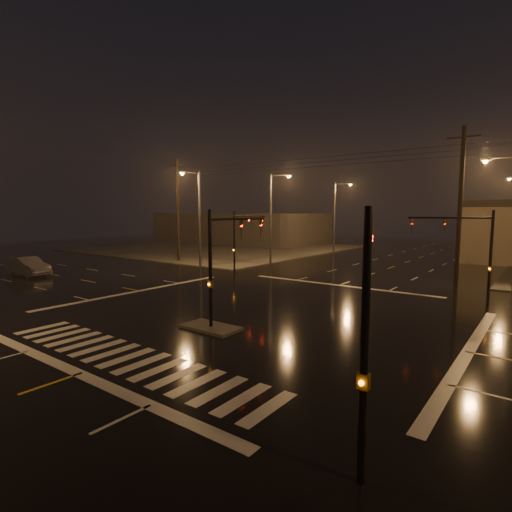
% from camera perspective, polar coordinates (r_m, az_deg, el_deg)
% --- Properties ---
extents(ground, '(140.00, 140.00, 0.00)m').
position_cam_1_polar(ground, '(23.56, 0.28, -8.13)').
color(ground, black).
rests_on(ground, ground).
extents(sidewalk_nw, '(36.00, 36.00, 0.12)m').
position_cam_1_polar(sidewalk_nw, '(65.33, -5.35, 1.18)').
color(sidewalk_nw, '#484641').
rests_on(sidewalk_nw, ground).
extents(median_island, '(3.00, 1.60, 0.15)m').
position_cam_1_polar(median_island, '(20.57, -6.44, -10.11)').
color(median_island, '#484641').
rests_on(median_island, ground).
extents(crosswalk, '(15.00, 2.60, 0.01)m').
position_cam_1_polar(crosswalk, '(17.47, -18.03, -13.65)').
color(crosswalk, beige).
rests_on(crosswalk, ground).
extents(stop_bar_near, '(16.00, 0.50, 0.01)m').
position_cam_1_polar(stop_bar_near, '(16.48, -23.90, -15.12)').
color(stop_bar_near, beige).
rests_on(stop_bar_near, ground).
extents(stop_bar_far, '(16.00, 0.50, 0.01)m').
position_cam_1_polar(stop_bar_far, '(32.87, 11.74, -4.11)').
color(stop_bar_far, beige).
rests_on(stop_bar_far, ground).
extents(commercial_block, '(30.00, 18.00, 5.60)m').
position_cam_1_polar(commercial_block, '(77.52, -2.18, 4.04)').
color(commercial_block, '#443E3C').
rests_on(commercial_block, ground).
extents(signal_mast_median, '(0.25, 4.59, 6.00)m').
position_cam_1_polar(signal_mast_median, '(20.53, -4.80, 0.35)').
color(signal_mast_median, black).
rests_on(signal_mast_median, ground).
extents(signal_mast_ne, '(4.84, 1.86, 6.00)m').
position_cam_1_polar(signal_mast_ne, '(28.87, 28.52, 1.41)').
color(signal_mast_ne, black).
rests_on(signal_mast_ne, ground).
extents(signal_mast_nw, '(4.84, 1.86, 6.00)m').
position_cam_1_polar(signal_mast_nw, '(36.70, -2.30, 3.06)').
color(signal_mast_nw, black).
rests_on(signal_mast_nw, ground).
extents(signal_mast_se, '(1.55, 3.87, 6.00)m').
position_cam_1_polar(signal_mast_se, '(9.49, 15.47, -7.13)').
color(signal_mast_se, black).
rests_on(signal_mast_se, ground).
extents(streetlight_1, '(2.77, 0.32, 10.00)m').
position_cam_1_polar(streetlight_1, '(43.97, 2.45, 6.22)').
color(streetlight_1, '#38383A').
rests_on(streetlight_1, ground).
extents(streetlight_2, '(2.77, 0.32, 10.00)m').
position_cam_1_polar(streetlight_2, '(57.91, 11.42, 6.12)').
color(streetlight_2, '#38383A').
rests_on(streetlight_2, ground).
extents(streetlight_5, '(0.32, 2.77, 10.00)m').
position_cam_1_polar(streetlight_5, '(41.77, -8.39, 6.15)').
color(streetlight_5, '#38383A').
rests_on(streetlight_5, ground).
extents(utility_pole_0, '(2.20, 0.32, 12.00)m').
position_cam_1_polar(utility_pole_0, '(48.06, -11.11, 6.50)').
color(utility_pole_0, black).
rests_on(utility_pole_0, ground).
extents(utility_pole_1, '(2.20, 0.32, 12.00)m').
position_cam_1_polar(utility_pole_1, '(32.85, 27.11, 6.07)').
color(utility_pole_1, black).
rests_on(utility_pole_1, ground).
extents(car_crossing, '(5.29, 2.03, 1.72)m').
position_cam_1_polar(car_crossing, '(42.75, -29.80, -1.26)').
color(car_crossing, '#5A5D61').
rests_on(car_crossing, ground).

